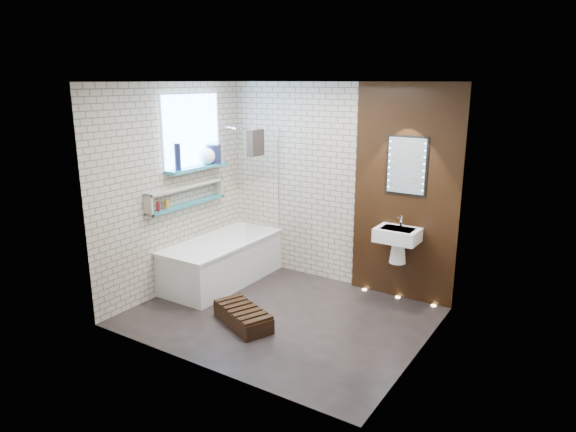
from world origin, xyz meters
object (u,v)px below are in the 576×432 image
Objects in this scene: bath_screen at (263,185)px; led_mirror at (407,166)px; washbasin at (398,240)px; walnut_step at (243,317)px; bathtub at (223,261)px.

led_mirror is at bearing 10.66° from bath_screen.
bath_screen is 1.89m from led_mirror.
led_mirror reaches higher than washbasin.
led_mirror reaches higher than walnut_step.
washbasin is at bearing 16.01° from bathtub.
bathtub is 2.32m from washbasin.
washbasin reaches higher than bathtub.
walnut_step is at bearing -128.52° from washbasin.
led_mirror is 2.56m from walnut_step.
walnut_step is at bearing -125.73° from led_mirror.
washbasin reaches higher than walnut_step.
washbasin is at bearing 5.78° from bath_screen.
washbasin is at bearing 51.48° from walnut_step.
bathtub is 1.33m from walnut_step.
washbasin is (1.82, 0.18, -0.49)m from bath_screen.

